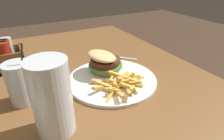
{
  "coord_description": "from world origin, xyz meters",
  "views": [
    {
      "loc": [
        -0.37,
        0.07,
        1.04
      ],
      "look_at": [
        0.09,
        -0.18,
        0.76
      ],
      "focal_mm": 30.0,
      "sensor_mm": 36.0,
      "label": 1
    }
  ],
  "objects_px": {
    "spoon": "(106,54)",
    "meal_plate_near": "(109,72)",
    "beer_glass": "(52,99)",
    "juice_glass": "(21,85)",
    "condiment_caddy": "(8,57)"
  },
  "relations": [
    {
      "from": "spoon",
      "to": "condiment_caddy",
      "type": "bearing_deg",
      "value": 37.09
    },
    {
      "from": "spoon",
      "to": "condiment_caddy",
      "type": "distance_m",
      "value": 0.37
    },
    {
      "from": "meal_plate_near",
      "to": "juice_glass",
      "type": "relative_size",
      "value": 1.72
    },
    {
      "from": "meal_plate_near",
      "to": "spoon",
      "type": "distance_m",
      "value": 0.19
    },
    {
      "from": "meal_plate_near",
      "to": "juice_glass",
      "type": "bearing_deg",
      "value": 89.75
    },
    {
      "from": "spoon",
      "to": "condiment_caddy",
      "type": "relative_size",
      "value": 1.28
    },
    {
      "from": "meal_plate_near",
      "to": "beer_glass",
      "type": "xyz_separation_m",
      "value": [
        -0.14,
        0.21,
        0.06
      ]
    },
    {
      "from": "beer_glass",
      "to": "condiment_caddy",
      "type": "height_order",
      "value": "beer_glass"
    },
    {
      "from": "beer_glass",
      "to": "juice_glass",
      "type": "height_order",
      "value": "beer_glass"
    },
    {
      "from": "juice_glass",
      "to": "meal_plate_near",
      "type": "bearing_deg",
      "value": -90.25
    },
    {
      "from": "juice_glass",
      "to": "beer_glass",
      "type": "bearing_deg",
      "value": -160.06
    },
    {
      "from": "meal_plate_near",
      "to": "spoon",
      "type": "relative_size",
      "value": 2.06
    },
    {
      "from": "spoon",
      "to": "meal_plate_near",
      "type": "bearing_deg",
      "value": 113.59
    },
    {
      "from": "condiment_caddy",
      "to": "beer_glass",
      "type": "bearing_deg",
      "value": -168.57
    },
    {
      "from": "condiment_caddy",
      "to": "meal_plate_near",
      "type": "bearing_deg",
      "value": -129.34
    }
  ]
}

